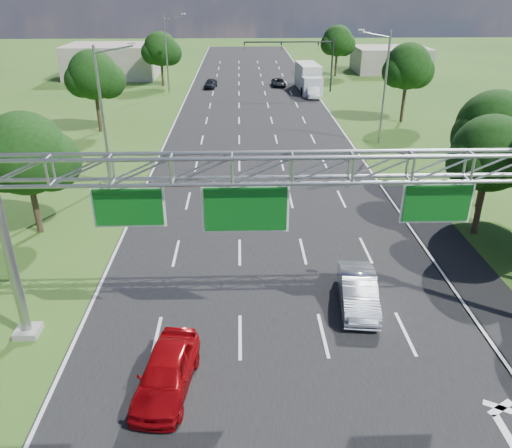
{
  "coord_description": "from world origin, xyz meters",
  "views": [
    {
      "loc": [
        -1.66,
        -5.72,
        13.77
      ],
      "look_at": [
        -0.99,
        15.48,
        3.49
      ],
      "focal_mm": 35.0,
      "sensor_mm": 36.0,
      "label": 1
    }
  ],
  "objects_px": {
    "silver_sedan": "(358,291)",
    "traffic_signal": "(307,53)",
    "red_coupe": "(166,372)",
    "box_truck": "(309,78)",
    "sign_gantry": "(293,183)"
  },
  "relations": [
    {
      "from": "silver_sedan",
      "to": "traffic_signal",
      "type": "bearing_deg",
      "value": 91.89
    },
    {
      "from": "red_coupe",
      "to": "box_truck",
      "type": "height_order",
      "value": "box_truck"
    },
    {
      "from": "red_coupe",
      "to": "box_truck",
      "type": "relative_size",
      "value": 0.49
    },
    {
      "from": "box_truck",
      "to": "traffic_signal",
      "type": "bearing_deg",
      "value": -123.1
    },
    {
      "from": "sign_gantry",
      "to": "box_truck",
      "type": "distance_m",
      "value": 54.71
    },
    {
      "from": "red_coupe",
      "to": "box_truck",
      "type": "bearing_deg",
      "value": 85.32
    },
    {
      "from": "sign_gantry",
      "to": "red_coupe",
      "type": "height_order",
      "value": "sign_gantry"
    },
    {
      "from": "sign_gantry",
      "to": "silver_sedan",
      "type": "xyz_separation_m",
      "value": [
        3.41,
        1.74,
        -6.13
      ]
    },
    {
      "from": "traffic_signal",
      "to": "red_coupe",
      "type": "relative_size",
      "value": 2.65
    },
    {
      "from": "sign_gantry",
      "to": "box_truck",
      "type": "xyz_separation_m",
      "value": [
        7.67,
        53.92,
        -5.2
      ]
    },
    {
      "from": "traffic_signal",
      "to": "silver_sedan",
      "type": "xyz_separation_m",
      "value": [
        -3.74,
        -51.27,
        -4.4
      ]
    },
    {
      "from": "traffic_signal",
      "to": "box_truck",
      "type": "relative_size",
      "value": 1.29
    },
    {
      "from": "traffic_signal",
      "to": "red_coupe",
      "type": "xyz_separation_m",
      "value": [
        -12.0,
        -56.43,
        -4.38
      ]
    },
    {
      "from": "traffic_signal",
      "to": "silver_sedan",
      "type": "height_order",
      "value": "traffic_signal"
    },
    {
      "from": "box_truck",
      "to": "sign_gantry",
      "type": "bearing_deg",
      "value": -101.57
    }
  ]
}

